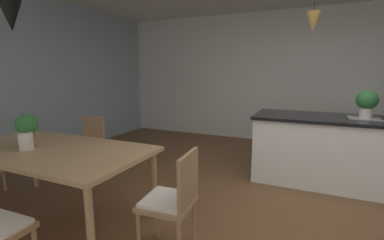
# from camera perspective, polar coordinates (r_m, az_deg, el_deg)

# --- Properties ---
(ground_plane) EXTENTS (10.00, 8.40, 0.04)m
(ground_plane) POSITION_cam_1_polar(r_m,az_deg,el_deg) (3.07, 20.10, -19.70)
(ground_plane) COLOR brown
(wall_back_kitchen) EXTENTS (10.00, 0.12, 2.70)m
(wall_back_kitchen) POSITION_cam_1_polar(r_m,az_deg,el_deg) (5.94, 23.36, 8.11)
(wall_back_kitchen) COLOR silver
(wall_back_kitchen) RESTS_ON ground_plane
(window_wall_left_glazing) EXTENTS (0.06, 8.40, 2.70)m
(window_wall_left_glazing) POSITION_cam_1_polar(r_m,az_deg,el_deg) (4.96, -33.39, 7.04)
(window_wall_left_glazing) COLOR #9EB7C6
(window_wall_left_glazing) RESTS_ON ground_plane
(dining_table) EXTENTS (1.97, 1.02, 0.74)m
(dining_table) POSITION_cam_1_polar(r_m,az_deg,el_deg) (3.01, -27.58, -6.40)
(dining_table) COLOR tan
(dining_table) RESTS_ON ground_plane
(chair_far_left) EXTENTS (0.40, 0.40, 0.87)m
(chair_far_left) POSITION_cam_1_polar(r_m,az_deg,el_deg) (3.94, -21.30, -5.27)
(chair_far_left) COLOR #A87F56
(chair_far_left) RESTS_ON ground_plane
(chair_kitchen_end) EXTENTS (0.43, 0.43, 0.87)m
(chair_kitchen_end) POSITION_cam_1_polar(r_m,az_deg,el_deg) (2.24, -4.02, -16.40)
(chair_kitchen_end) COLOR #A87F56
(chair_kitchen_end) RESTS_ON ground_plane
(kitchen_island) EXTENTS (2.15, 0.88, 0.91)m
(kitchen_island) POSITION_cam_1_polar(r_m,az_deg,el_deg) (4.04, 28.55, -5.66)
(kitchen_island) COLOR white
(kitchen_island) RESTS_ON ground_plane
(pendant_over_table) EXTENTS (0.20, 0.20, 0.87)m
(pendant_over_table) POSITION_cam_1_polar(r_m,az_deg,el_deg) (3.03, -34.00, 17.87)
(pendant_over_table) COLOR black
(pendant_over_island_main) EXTENTS (0.18, 0.18, 0.73)m
(pendant_over_island_main) POSITION_cam_1_polar(r_m,az_deg,el_deg) (3.94, 24.29, 18.38)
(pendant_over_island_main) COLOR black
(potted_plant_on_island) EXTENTS (0.25, 0.25, 0.36)m
(potted_plant_on_island) POSITION_cam_1_polar(r_m,az_deg,el_deg) (3.96, 33.06, 3.26)
(potted_plant_on_island) COLOR beige
(potted_plant_on_island) RESTS_ON kitchen_island
(potted_plant_on_table) EXTENTS (0.20, 0.20, 0.34)m
(potted_plant_on_table) POSITION_cam_1_polar(r_m,az_deg,el_deg) (3.09, -31.55, -1.56)
(potted_plant_on_table) COLOR #8C664C
(potted_plant_on_table) RESTS_ON dining_table
(vase_on_dining_table) EXTENTS (0.13, 0.13, 0.17)m
(vase_on_dining_table) POSITION_cam_1_polar(r_m,az_deg,el_deg) (3.04, -31.73, -3.81)
(vase_on_dining_table) COLOR silver
(vase_on_dining_table) RESTS_ON dining_table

